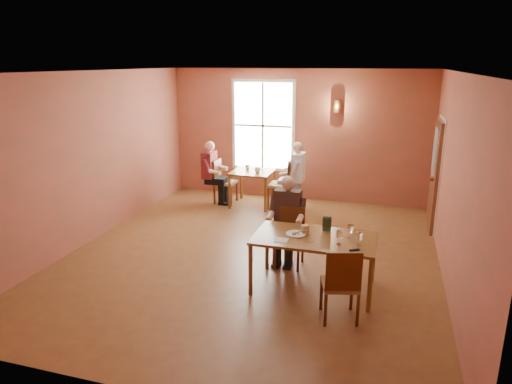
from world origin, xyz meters
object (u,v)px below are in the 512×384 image
(chair_diner_white, at_px, (281,183))
(diner_white, at_px, (282,176))
(diner_main, at_px, (289,226))
(chair_diner_main, at_px, (289,238))
(second_table, at_px, (253,188))
(chair_empty, at_px, (340,283))
(chair_diner_maroon, at_px, (226,181))
(diner_maroon, at_px, (224,173))
(main_table, at_px, (314,263))

(chair_diner_white, distance_m, diner_white, 0.16)
(diner_main, bearing_deg, chair_diner_main, -90.00)
(diner_main, height_order, second_table, diner_main)
(chair_empty, bearing_deg, chair_diner_maroon, 109.82)
(diner_main, xyz_separation_m, second_table, (-1.49, 2.93, -0.28))
(diner_main, distance_m, diner_maroon, 3.65)
(diner_maroon, bearing_deg, second_table, 90.00)
(chair_diner_main, distance_m, diner_main, 0.22)
(chair_empty, relative_size, chair_diner_maroon, 0.98)
(main_table, relative_size, chair_empty, 1.71)
(diner_maroon, bearing_deg, chair_diner_main, 36.81)
(chair_diner_maroon, height_order, diner_maroon, diner_maroon)
(chair_diner_white, bearing_deg, second_table, 90.00)
(diner_main, height_order, diner_white, diner_white)
(chair_empty, distance_m, chair_diner_maroon, 5.24)
(chair_empty, bearing_deg, diner_maroon, 110.08)
(chair_diner_main, relative_size, diner_white, 0.65)
(main_table, bearing_deg, chair_diner_maroon, 126.64)
(chair_empty, distance_m, diner_maroon, 5.26)
(second_table, bearing_deg, chair_diner_maroon, 180.00)
(second_table, height_order, chair_diner_white, chair_diner_white)
(diner_maroon, bearing_deg, main_table, 36.95)
(chair_diner_main, distance_m, chair_diner_maroon, 3.60)
(main_table, bearing_deg, diner_maroon, 126.95)
(diner_white, relative_size, diner_maroon, 1.03)
(second_table, bearing_deg, diner_maroon, 180.00)
(chair_empty, height_order, chair_diner_maroon, chair_diner_maroon)
(chair_diner_white, xyz_separation_m, diner_maroon, (-1.33, 0.00, 0.14))
(diner_white, bearing_deg, second_table, 90.00)
(diner_white, height_order, diner_maroon, diner_white)
(chair_empty, bearing_deg, diner_main, 109.65)
(diner_white, bearing_deg, main_table, -159.74)
(chair_diner_main, bearing_deg, diner_main, 90.00)
(diner_white, xyz_separation_m, chair_diner_maroon, (-1.33, 0.00, -0.21))
(main_table, bearing_deg, chair_empty, -57.01)
(diner_white, relative_size, chair_diner_maroon, 1.43)
(chair_empty, relative_size, diner_white, 0.69)
(chair_diner_main, bearing_deg, second_table, -62.80)
(main_table, xyz_separation_m, diner_white, (-1.31, 3.55, 0.32))
(main_table, xyz_separation_m, diner_main, (-0.50, 0.62, 0.29))
(chair_diner_maroon, bearing_deg, chair_empty, 36.07)
(diner_main, xyz_separation_m, diner_white, (-0.81, 2.93, 0.03))
(diner_maroon, bearing_deg, chair_diner_maroon, 90.00)
(main_table, distance_m, diner_white, 3.80)
(diner_white, bearing_deg, chair_empty, -157.49)
(chair_diner_white, height_order, diner_maroon, diner_maroon)
(second_table, relative_size, chair_diner_white, 0.81)
(diner_maroon, bearing_deg, diner_white, 90.00)
(main_table, height_order, second_table, second_table)
(chair_diner_main, height_order, diner_maroon, diner_maroon)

